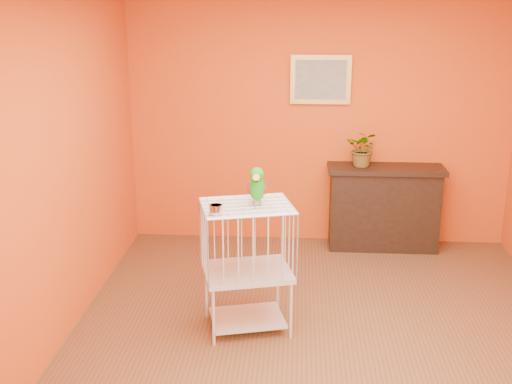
{
  "coord_description": "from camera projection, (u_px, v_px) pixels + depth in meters",
  "views": [
    {
      "loc": [
        -0.21,
        -4.42,
        2.56
      ],
      "look_at": [
        -0.52,
        0.16,
        1.16
      ],
      "focal_mm": 45.0,
      "sensor_mm": 36.0,
      "label": 1
    }
  ],
  "objects": [
    {
      "name": "room_shell",
      "position": [
        329.0,
        142.0,
        4.49
      ],
      "size": [
        4.5,
        4.5,
        4.5
      ],
      "color": "#CD4D13",
      "rests_on": "ground"
    },
    {
      "name": "console_cabinet",
      "position": [
        384.0,
        208.0,
        6.72
      ],
      "size": [
        1.19,
        0.43,
        0.89
      ],
      "color": "black",
      "rests_on": "ground"
    },
    {
      "name": "parrot",
      "position": [
        257.0,
        186.0,
        4.83
      ],
      "size": [
        0.15,
        0.28,
        0.31
      ],
      "rotation": [
        0.0,
        0.0,
        0.01
      ],
      "color": "#59544C",
      "rests_on": "birdcage"
    },
    {
      "name": "birdcage",
      "position": [
        247.0,
        266.0,
        5.03
      ],
      "size": [
        0.78,
        0.67,
        1.04
      ],
      "rotation": [
        0.0,
        0.0,
        0.26
      ],
      "color": "beige",
      "rests_on": "ground"
    },
    {
      "name": "framed_picture",
      "position": [
        321.0,
        80.0,
        6.56
      ],
      "size": [
        0.62,
        0.04,
        0.5
      ],
      "color": "gold",
      "rests_on": "room_shell"
    },
    {
      "name": "ground",
      "position": [
        322.0,
        343.0,
        4.95
      ],
      "size": [
        4.5,
        4.5,
        0.0
      ],
      "primitive_type": "plane",
      "color": "brown",
      "rests_on": "ground"
    },
    {
      "name": "feed_cup",
      "position": [
        216.0,
        209.0,
        4.67
      ],
      "size": [
        0.1,
        0.1,
        0.07
      ],
      "primitive_type": "cylinder",
      "color": "silver",
      "rests_on": "birdcage"
    },
    {
      "name": "potted_plant",
      "position": [
        363.0,
        152.0,
        6.59
      ],
      "size": [
        0.44,
        0.46,
        0.29
      ],
      "primitive_type": "imported",
      "rotation": [
        0.0,
        0.0,
        -0.32
      ],
      "color": "#26722D",
      "rests_on": "console_cabinet"
    }
  ]
}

